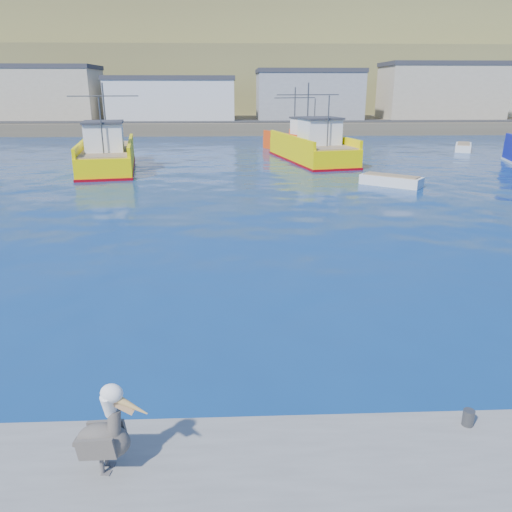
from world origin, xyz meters
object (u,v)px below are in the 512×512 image
at_px(boat_orange, 300,141).
at_px(skiff_mid, 391,181).
at_px(skiff_far, 463,148).
at_px(trawler_yellow_b, 312,149).
at_px(pelican, 106,434).
at_px(trawler_yellow_a, 107,156).

distance_m(boat_orange, skiff_mid, 18.69).
distance_m(skiff_mid, skiff_far, 22.83).
bearing_deg(trawler_yellow_b, boat_orange, 91.87).
bearing_deg(boat_orange, pelican, -101.03).
distance_m(trawler_yellow_a, pelican, 34.65).
bearing_deg(pelican, trawler_yellow_b, 76.76).
relative_size(trawler_yellow_a, skiff_mid, 3.11).
height_order(trawler_yellow_a, pelican, trawler_yellow_a).
height_order(boat_orange, skiff_mid, boat_orange).
bearing_deg(boat_orange, skiff_mid, -78.57).
relative_size(trawler_yellow_a, boat_orange, 1.29).
distance_m(skiff_far, pelican, 51.31).
height_order(skiff_far, pelican, pelican).
bearing_deg(trawler_yellow_b, skiff_far, 22.86).
relative_size(trawler_yellow_a, skiff_far, 2.82).
relative_size(trawler_yellow_a, pelican, 8.01).
distance_m(trawler_yellow_b, pelican, 38.56).
xyz_separation_m(trawler_yellow_b, skiff_mid, (3.49, -11.66, -0.81)).
distance_m(trawler_yellow_a, skiff_mid, 21.78).
bearing_deg(skiff_far, skiff_mid, -125.14).
relative_size(trawler_yellow_b, pelican, 8.24).
height_order(boat_orange, pelican, boat_orange).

